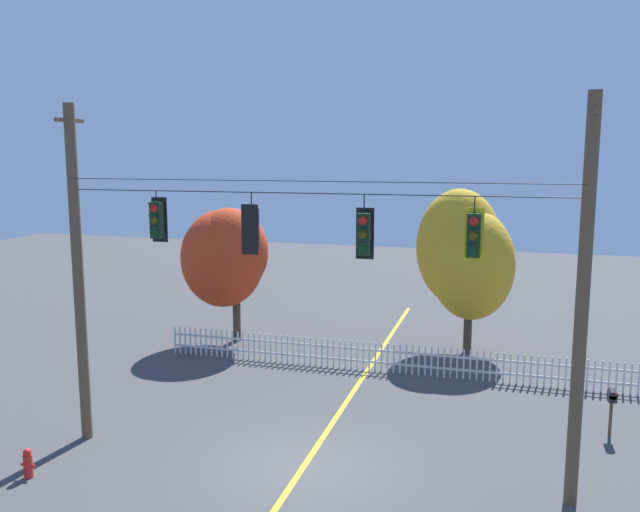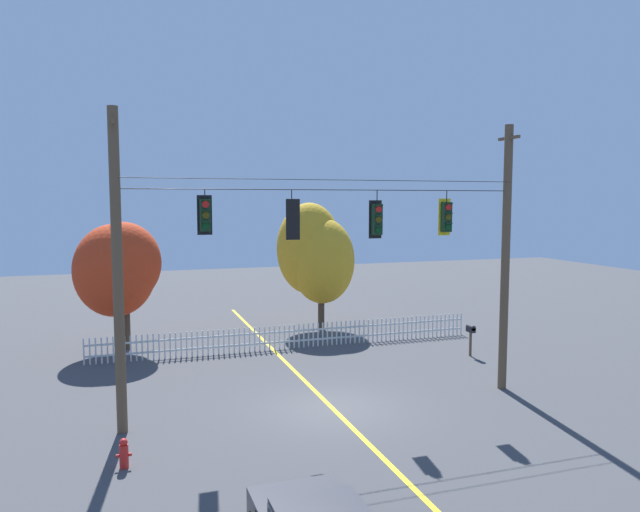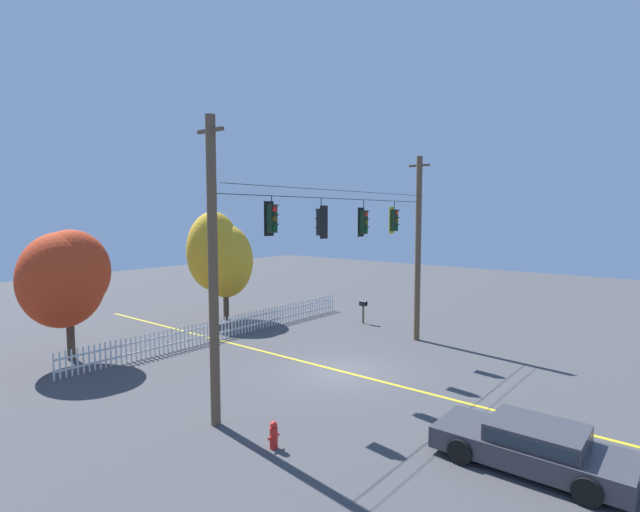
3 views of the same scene
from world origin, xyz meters
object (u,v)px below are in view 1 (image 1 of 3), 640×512
(traffic_signal_eastbound_side, at_px, (157,220))
(roadside_mailbox, at_px, (612,398))
(autumn_maple_near_fence, at_px, (226,256))
(autumn_maple_mid, at_px, (465,256))
(fire_hydrant, at_px, (28,463))
(traffic_signal_northbound_secondary, at_px, (474,235))
(traffic_signal_southbound_primary, at_px, (364,234))
(traffic_signal_westbound_side, at_px, (252,229))

(traffic_signal_eastbound_side, height_order, roadside_mailbox, traffic_signal_eastbound_side)
(autumn_maple_near_fence, height_order, roadside_mailbox, autumn_maple_near_fence)
(autumn_maple_near_fence, bearing_deg, autumn_maple_mid, 9.89)
(traffic_signal_eastbound_side, relative_size, fire_hydrant, 1.76)
(traffic_signal_eastbound_side, bearing_deg, autumn_maple_near_fence, 104.47)
(traffic_signal_northbound_secondary, distance_m, roadside_mailbox, 7.46)
(traffic_signal_eastbound_side, xyz_separation_m, traffic_signal_northbound_secondary, (7.89, 0.00, -0.12))
(roadside_mailbox, bearing_deg, traffic_signal_eastbound_side, -160.32)
(traffic_signal_southbound_primary, height_order, autumn_maple_near_fence, traffic_signal_southbound_primary)
(traffic_signal_eastbound_side, distance_m, fire_hydrant, 6.73)
(traffic_signal_southbound_primary, xyz_separation_m, autumn_maple_mid, (1.65, 11.36, -2.16))
(traffic_signal_westbound_side, height_order, traffic_signal_northbound_secondary, same)
(traffic_signal_northbound_secondary, relative_size, autumn_maple_mid, 0.23)
(autumn_maple_near_fence, height_order, autumn_maple_mid, autumn_maple_mid)
(traffic_signal_northbound_secondary, xyz_separation_m, fire_hydrant, (-10.30, -2.41, -5.68))
(traffic_signal_westbound_side, relative_size, autumn_maple_near_fence, 0.27)
(autumn_maple_near_fence, xyz_separation_m, autumn_maple_mid, (9.55, 1.67, 0.14))
(roadside_mailbox, bearing_deg, traffic_signal_westbound_side, -155.18)
(traffic_signal_westbound_side, relative_size, autumn_maple_mid, 0.23)
(autumn_maple_mid, height_order, roadside_mailbox, autumn_maple_mid)
(roadside_mailbox, bearing_deg, autumn_maple_mid, 122.36)
(autumn_maple_mid, bearing_deg, fire_hydrant, -124.48)
(autumn_maple_near_fence, bearing_deg, traffic_signal_northbound_secondary, -43.00)
(traffic_signal_eastbound_side, distance_m, autumn_maple_mid, 13.57)
(traffic_signal_eastbound_side, xyz_separation_m, autumn_maple_mid, (7.05, 11.36, -2.34))
(traffic_signal_eastbound_side, height_order, autumn_maple_near_fence, traffic_signal_eastbound_side)
(traffic_signal_southbound_primary, relative_size, fire_hydrant, 2.04)
(traffic_signal_eastbound_side, xyz_separation_m, traffic_signal_southbound_primary, (5.40, 0.00, -0.18))
(traffic_signal_southbound_primary, bearing_deg, fire_hydrant, -162.83)
(traffic_signal_northbound_secondary, height_order, roadside_mailbox, traffic_signal_northbound_secondary)
(autumn_maple_mid, bearing_deg, traffic_signal_eastbound_side, -121.82)
(autumn_maple_near_fence, bearing_deg, traffic_signal_eastbound_side, -75.53)
(autumn_maple_near_fence, relative_size, autumn_maple_mid, 0.88)
(traffic_signal_eastbound_side, height_order, fire_hydrant, traffic_signal_eastbound_side)
(traffic_signal_southbound_primary, relative_size, autumn_maple_near_fence, 0.27)
(traffic_signal_westbound_side, relative_size, roadside_mailbox, 1.12)
(traffic_signal_northbound_secondary, bearing_deg, autumn_maple_mid, 94.25)
(traffic_signal_westbound_side, distance_m, roadside_mailbox, 11.10)
(traffic_signal_southbound_primary, bearing_deg, traffic_signal_eastbound_side, -179.99)
(traffic_signal_westbound_side, distance_m, traffic_signal_northbound_secondary, 5.30)
(traffic_signal_southbound_primary, distance_m, fire_hydrant, 9.91)
(traffic_signal_westbound_side, distance_m, fire_hydrant, 7.92)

